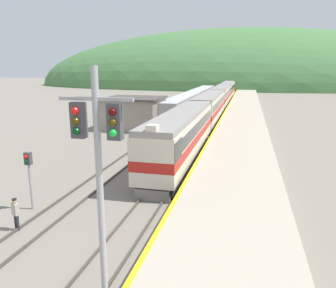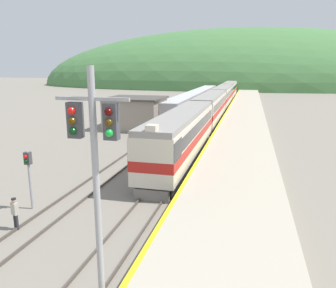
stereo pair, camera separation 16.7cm
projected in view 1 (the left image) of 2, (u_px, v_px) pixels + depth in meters
The scene contains 13 objects.
track_main at pixel (222, 105), 72.34m from camera, with size 1.52×180.00×0.16m.
track_siding at pixel (201, 104), 73.44m from camera, with size 1.52×180.00×0.16m.
platform at pixel (243, 116), 52.23m from camera, with size 6.16×140.00×0.95m.
distant_hills at pixel (236, 86), 151.56m from camera, with size 193.21×86.95×50.81m.
station_shed at pixel (134, 113), 43.84m from camera, with size 7.51×7.04×4.21m.
express_train_lead_car at pixel (182, 134), 28.24m from camera, with size 2.88×19.24×4.70m.
carriage_second at pixel (210, 107), 48.06m from camera, with size 2.87×20.40×4.34m.
carriage_third at pixel (221, 96), 68.20m from camera, with size 2.87×20.40×4.34m.
carriage_fourth at pixel (228, 90), 88.35m from camera, with size 2.87×20.40×4.34m.
siding_train at pixel (194, 100), 63.82m from camera, with size 2.90×46.37×3.60m.
signal_mast_main at pixel (98, 164), 9.37m from camera, with size 2.20×0.42×8.02m.
signal_post_siding at pixel (29, 168), 18.36m from camera, with size 0.36×0.42×3.44m.
track_worker at pixel (16, 212), 16.27m from camera, with size 0.41×0.33×1.68m.
Camera 1 is at (5.37, -3.24, 7.94)m, focal length 35.00 mm.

